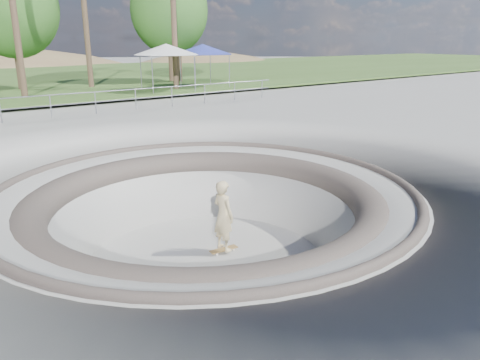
# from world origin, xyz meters

# --- Properties ---
(ground) EXTENTS (180.00, 180.00, 0.00)m
(ground) POSITION_xyz_m (0.00, 0.00, 0.00)
(ground) COLOR #969691
(ground) RESTS_ON ground
(skate_bowl) EXTENTS (14.00, 14.00, 4.10)m
(skate_bowl) POSITION_xyz_m (0.00, 0.00, -1.83)
(skate_bowl) COLOR #969691
(skate_bowl) RESTS_ON ground
(safety_railing) EXTENTS (25.00, 0.06, 1.03)m
(safety_railing) POSITION_xyz_m (0.00, 12.00, 0.69)
(safety_railing) COLOR gray
(safety_railing) RESTS_ON ground
(skateboard) EXTENTS (0.80, 0.28, 0.08)m
(skateboard) POSITION_xyz_m (0.65, 0.12, -1.84)
(skateboard) COLOR olive
(skateboard) RESTS_ON ground
(skater) EXTENTS (0.49, 0.71, 1.89)m
(skater) POSITION_xyz_m (0.65, 0.12, -0.88)
(skater) COLOR tan
(skater) RESTS_ON skateboard
(canopy_white) EXTENTS (5.64, 5.64, 2.91)m
(canopy_white) POSITION_xyz_m (9.13, 18.00, 2.83)
(canopy_white) COLOR gray
(canopy_white) RESTS_ON ground
(canopy_blue) EXTENTS (5.63, 5.63, 2.85)m
(canopy_blue) POSITION_xyz_m (12.46, 18.89, 2.78)
(canopy_blue) COLOR gray
(canopy_blue) RESTS_ON ground
(bushy_tree_mid) EXTENTS (5.84, 5.31, 8.42)m
(bushy_tree_mid) POSITION_xyz_m (1.89, 24.74, 5.39)
(bushy_tree_mid) COLOR brown
(bushy_tree_mid) RESTS_ON ground
(bushy_tree_right) EXTENTS (6.00, 5.45, 8.65)m
(bushy_tree_right) POSITION_xyz_m (12.89, 24.02, 5.54)
(bushy_tree_right) COLOR brown
(bushy_tree_right) RESTS_ON ground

